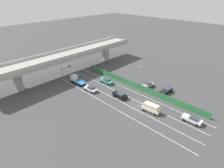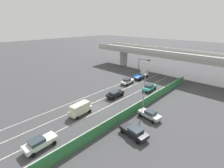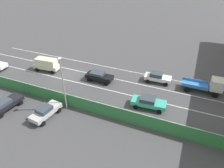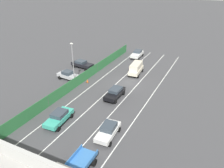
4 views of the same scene
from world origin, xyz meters
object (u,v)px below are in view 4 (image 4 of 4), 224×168
at_px(car_hatchback_white, 108,130).
at_px(parked_wagon_silver, 68,75).
at_px(car_sedan_black, 115,93).
at_px(traffic_cone, 87,81).
at_px(car_van_cream, 136,68).
at_px(street_lamp, 73,61).
at_px(car_taxi_teal, 59,117).
at_px(car_sedan_white, 137,54).
at_px(parked_sedan_dark, 82,64).

height_order(car_hatchback_white, parked_wagon_silver, car_hatchback_white).
xyz_separation_m(car_sedan_black, car_hatchback_white, (-3.39, 8.82, 0.01)).
xyz_separation_m(parked_wagon_silver, traffic_cone, (-3.78, -0.46, -0.57)).
distance_m(car_van_cream, street_lamp, 12.51).
height_order(car_taxi_teal, traffic_cone, car_taxi_teal).
xyz_separation_m(car_sedan_white, street_lamp, (4.61, 18.34, 3.65)).
relative_size(parked_wagon_silver, traffic_cone, 6.52).
bearing_deg(traffic_cone, street_lamp, 54.78).
relative_size(car_van_cream, parked_wagon_silver, 1.07).
bearing_deg(car_van_cream, car_taxi_teal, 80.46).
height_order(car_taxi_teal, parked_sedan_dark, car_taxi_teal).
relative_size(parked_sedan_dark, parked_wagon_silver, 1.08).
bearing_deg(street_lamp, traffic_cone, -125.22).
bearing_deg(street_lamp, parked_sedan_dark, -66.04).
xyz_separation_m(car_van_cream, traffic_cone, (6.42, 7.28, -0.96)).
distance_m(car_sedan_black, parked_wagon_silver, 10.84).
xyz_separation_m(car_taxi_teal, car_sedan_white, (-0.06, -28.35, 0.04)).
bearing_deg(parked_wagon_silver, traffic_cone, -173.09).
bearing_deg(car_sedan_black, traffic_cone, -22.40).
distance_m(car_van_cream, parked_sedan_dark, 11.23).
distance_m(car_hatchback_white, parked_wagon_silver, 17.88).
relative_size(car_hatchback_white, parked_wagon_silver, 0.99).
bearing_deg(car_hatchback_white, car_taxi_teal, 2.69).
height_order(car_sedan_black, car_van_cream, car_van_cream).
distance_m(car_sedan_white, car_hatchback_white, 28.87).
xyz_separation_m(car_sedan_white, parked_sedan_dark, (7.89, 10.96, -0.06)).
distance_m(street_lamp, traffic_cone, 4.86).
distance_m(parked_sedan_dark, traffic_cone, 7.18).
bearing_deg(street_lamp, car_hatchback_white, 140.02).
bearing_deg(street_lamp, car_taxi_teal, 114.45).
distance_m(car_taxi_teal, parked_wagon_silver, 13.44).
distance_m(car_sedan_white, street_lamp, 19.25).
height_order(car_sedan_black, parked_wagon_silver, parked_wagon_silver).
relative_size(parked_sedan_dark, traffic_cone, 7.06).
distance_m(car_sedan_black, car_hatchback_white, 9.45).
height_order(parked_sedan_dark, traffic_cone, parked_sedan_dark).
distance_m(car_sedan_black, parked_sedan_dark, 14.11).
bearing_deg(car_hatchback_white, car_van_cream, -78.73).
bearing_deg(car_sedan_white, street_lamp, 75.88).
distance_m(car_sedan_white, traffic_cone, 16.73).
bearing_deg(car_taxi_teal, car_sedan_black, -111.56).
xyz_separation_m(car_sedan_black, traffic_cone, (6.80, -2.81, -0.57)).
relative_size(street_lamp, traffic_cone, 11.26).
xyz_separation_m(car_hatchback_white, parked_wagon_silver, (13.97, -11.17, -0.02)).
xyz_separation_m(car_sedan_white, car_van_cream, (-3.17, 9.12, 0.36)).
height_order(car_sedan_white, traffic_cone, car_sedan_white).
height_order(car_hatchback_white, street_lamp, street_lamp).
xyz_separation_m(parked_sedan_dark, street_lamp, (-3.28, 7.38, 3.71)).
distance_m(car_taxi_teal, traffic_cone, 12.38).
xyz_separation_m(car_hatchback_white, parked_sedan_dark, (14.83, -17.07, -0.04)).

